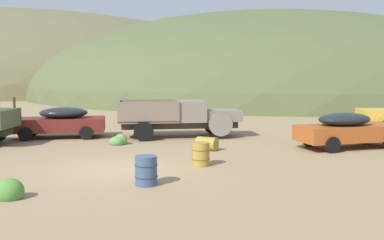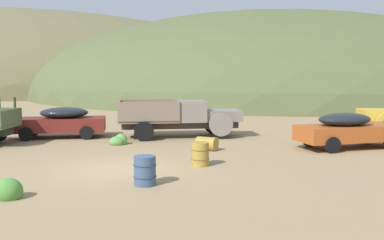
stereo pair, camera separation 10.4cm
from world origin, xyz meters
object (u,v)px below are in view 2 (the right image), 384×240
car_oxblood (56,122)px  oil_drum_spare (145,171)px  truck_primer_gray (187,117)px  oil_drum_tipped (207,144)px  oil_drum_by_truck (200,154)px  car_oxide_orange (353,130)px

car_oxblood → oil_drum_spare: 11.11m
truck_primer_gray → oil_drum_tipped: (0.65, -4.06, -0.75)m
oil_drum_by_truck → oil_drum_spare: bearing=-125.1°
oil_drum_spare → oil_drum_tipped: bearing=67.6°
car_oxblood → oil_drum_by_truck: size_ratio=6.02×
car_oxide_orange → oil_drum_spare: 10.64m
car_oxide_orange → oil_drum_spare: size_ratio=6.01×
car_oxide_orange → oil_drum_by_truck: (-7.00, -3.33, -0.40)m
truck_primer_gray → oil_drum_by_truck: truck_primer_gray is taller
truck_primer_gray → oil_drum_by_truck: bearing=-93.3°
truck_primer_gray → oil_drum_tipped: bearing=-85.1°
oil_drum_tipped → oil_drum_by_truck: 3.17m
oil_drum_by_truck → truck_primer_gray: bearing=91.0°
oil_drum_by_truck → car_oxide_orange: bearing=25.5°
car_oxide_orange → oil_drum_tipped: car_oxide_orange is taller
truck_primer_gray → car_oxblood: bearing=174.6°
car_oxblood → car_oxide_orange: 14.39m
car_oxide_orange → oil_drum_by_truck: 7.76m
oil_drum_by_truck → oil_drum_spare: 3.18m
car_oxblood → car_oxide_orange: (13.83, -3.98, -0.00)m
car_oxblood → oil_drum_tipped: bearing=144.6°
oil_drum_tipped → oil_drum_spare: oil_drum_spare is taller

